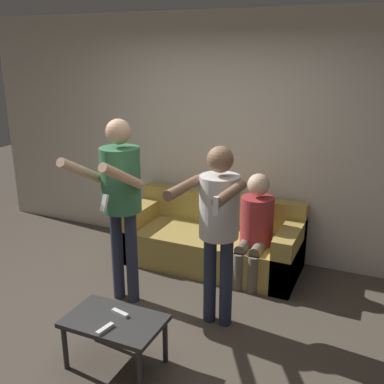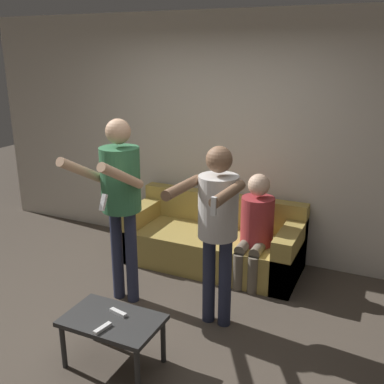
% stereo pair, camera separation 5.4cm
% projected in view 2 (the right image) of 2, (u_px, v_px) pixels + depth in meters
% --- Properties ---
extents(ground_plane, '(14.00, 14.00, 0.00)m').
position_uv_depth(ground_plane, '(138.00, 337.00, 3.75)').
color(ground_plane, '#4C4238').
extents(wall_back, '(6.40, 0.06, 2.70)m').
position_uv_depth(wall_back, '(225.00, 138.00, 5.03)').
color(wall_back, beige).
rests_on(wall_back, ground_plane).
extents(couch, '(1.93, 0.81, 0.74)m').
position_uv_depth(couch, '(213.00, 242.00, 4.98)').
color(couch, '#AD9347').
rests_on(couch, ground_plane).
extents(person_standing_left, '(0.47, 0.75, 1.73)m').
position_uv_depth(person_standing_left, '(120.00, 190.00, 3.99)').
color(person_standing_left, '#282D47').
rests_on(person_standing_left, ground_plane).
extents(person_standing_right, '(0.45, 0.73, 1.58)m').
position_uv_depth(person_standing_right, '(217.00, 217.00, 3.65)').
color(person_standing_right, '#282D47').
rests_on(person_standing_right, ground_plane).
extents(person_seated, '(0.34, 0.54, 1.13)m').
position_uv_depth(person_seated, '(256.00, 224.00, 4.52)').
color(person_seated, '#6B6051').
rests_on(person_seated, ground_plane).
extents(coffee_table, '(0.73, 0.45, 0.40)m').
position_uv_depth(coffee_table, '(112.00, 324.00, 3.33)').
color(coffee_table, '#2D2D2D').
rests_on(coffee_table, ground_plane).
extents(remote_near, '(0.06, 0.15, 0.02)m').
position_uv_depth(remote_near, '(103.00, 328.00, 3.18)').
color(remote_near, white).
rests_on(remote_near, coffee_table).
extents(remote_far, '(0.15, 0.07, 0.02)m').
position_uv_depth(remote_far, '(118.00, 312.00, 3.37)').
color(remote_far, white).
rests_on(remote_far, coffee_table).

